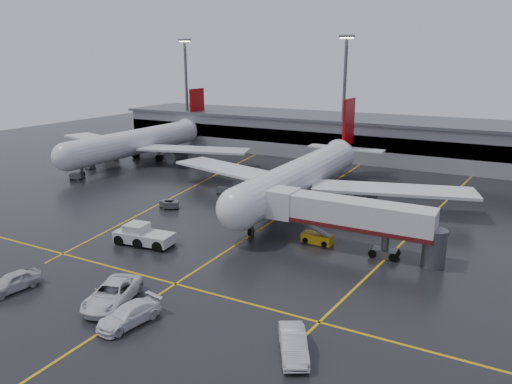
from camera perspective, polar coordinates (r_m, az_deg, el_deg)
The scene contains 22 objects.
ground at distance 64.64m, azimuth 2.41°, elevation -3.23°, with size 220.00×220.00×0.00m, color black.
apron_line_centre at distance 64.63m, azimuth 2.41°, elevation -3.22°, with size 0.25×90.00×0.02m, color gold.
apron_line_stop at distance 47.28m, azimuth -9.56°, elevation -10.73°, with size 60.00×0.25×0.02m, color gold.
apron_line_left at distance 82.73m, azimuth -7.06°, elevation 0.87°, with size 0.25×70.00×0.02m, color gold.
apron_line_right at distance 68.90m, azimuth 19.79°, elevation -2.96°, with size 0.25×70.00×0.02m, color gold.
terminal at distance 107.71m, azimuth 13.73°, elevation 6.29°, with size 122.00×19.00×8.60m.
light_mast_left at distance 120.84m, azimuth -8.29°, elevation 12.37°, with size 3.00×1.20×25.45m.
light_mast_mid at distance 102.34m, azimuth 10.47°, elevation 11.74°, with size 3.00×1.20×25.45m.
main_airliner at distance 72.01m, azimuth 5.83°, elevation 2.15°, with size 48.80×45.60×14.10m.
second_airliner at distance 104.32m, azimuth -13.37°, elevation 5.97°, with size 48.80×45.60×14.10m.
jet_bridge at distance 53.98m, azimuth 11.04°, elevation -2.94°, with size 19.90×3.40×6.05m.
pushback_tractor at distance 57.20m, azimuth -13.31°, elevation -5.13°, with size 7.24×3.69×2.49m.
belt_loader at distance 56.69m, azimuth 7.31°, elevation -5.48°, with size 3.66×1.85×2.27m.
service_van_a at distance 44.61m, azimuth -16.73°, elevation -11.52°, with size 3.21×6.95×1.93m, color white.
service_van_b at distance 41.30m, azimuth -14.86°, elevation -13.92°, with size 2.27×5.59×1.62m, color white.
service_van_c at distance 36.47m, azimuth 4.47°, elevation -17.56°, with size 1.83×5.26×1.73m, color silver.
service_van_d at distance 50.46m, azimuth -26.96°, elevation -9.49°, with size 2.04×5.08×1.73m, color silver.
baggage_cart_a at distance 69.74m, azimuth -10.06°, elevation -1.51°, with size 2.38×2.11×1.12m.
baggage_cart_b at distance 70.34m, azimuth -10.50°, elevation -1.38°, with size 2.12×1.50×1.12m.
baggage_cart_c at distance 76.46m, azimuth -3.88°, elevation 0.21°, with size 2.16×1.57×1.12m.
baggage_cart_d at distance 99.39m, azimuth -19.14°, elevation 2.96°, with size 2.29×1.82×1.12m.
baggage_cart_e at distance 91.62m, azimuth -20.62°, elevation 1.81°, with size 2.39×2.16×1.12m.
Camera 1 is at (26.59, -55.14, 20.73)m, focal length 33.62 mm.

